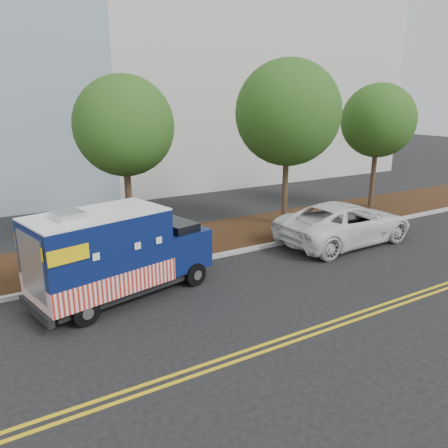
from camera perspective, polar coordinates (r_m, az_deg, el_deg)
ground at (r=14.38m, az=-6.36°, el=-7.74°), size 120.00×120.00×0.00m
curb at (r=15.55m, az=-8.50°, el=-5.65°), size 120.00×0.18×0.15m
mulch_strip at (r=17.40m, az=-11.12°, el=-3.38°), size 120.00×4.00×0.15m
centerline_near at (r=10.91m, az=3.67°, el=-15.94°), size 120.00×0.10×0.01m
centerline_far at (r=10.74m, az=4.45°, el=-16.53°), size 120.00×0.10×0.01m
tree_b at (r=16.55m, az=-12.90°, el=12.32°), size 3.64×3.64×6.65m
tree_c at (r=19.77m, az=8.35°, el=14.14°), size 4.60×4.60×7.48m
tree_d at (r=24.31m, az=19.50°, el=12.59°), size 3.76×3.76×6.57m
sign_post at (r=15.15m, az=-13.40°, el=-1.98°), size 0.06×0.06×2.40m
food_truck at (r=13.26m, az=-14.07°, el=-4.12°), size 5.81×3.19×2.91m
white_car at (r=18.68m, az=15.51°, el=0.16°), size 6.18×3.02×1.69m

